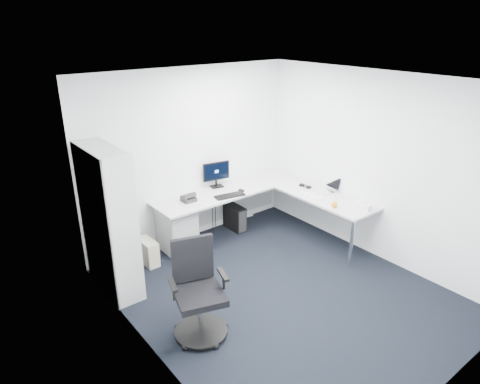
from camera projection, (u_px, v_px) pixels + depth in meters
ground at (281, 293)px, 5.58m from camera, size 4.20×4.20×0.00m
ceiling at (290, 81)px, 4.57m from camera, size 4.20×4.20×0.00m
wall_back at (190, 156)px, 6.61m from camera, size 3.60×0.02×2.70m
wall_front at (461, 274)px, 3.55m from camera, size 3.60×0.02×2.70m
wall_left at (147, 243)px, 4.04m from camera, size 0.02×4.20×2.70m
wall_right at (376, 167)px, 6.11m from camera, size 0.02×4.20×2.70m
l_desk at (246, 218)px, 6.77m from camera, size 2.69×1.50×0.78m
drawer_pedestal at (176, 228)px, 6.53m from camera, size 0.46×0.58×0.71m
bookshelf at (109, 222)px, 5.34m from camera, size 0.38×0.97×1.93m
task_chair at (200, 293)px, 4.63m from camera, size 0.78×0.78×1.12m
black_pc_tower at (235, 217)px, 7.22m from camera, size 0.20×0.43×0.42m
beige_pc_tower at (148, 252)px, 6.20m from camera, size 0.18×0.39×0.37m
power_strip at (244, 216)px, 7.71m from camera, size 0.33×0.09×0.04m
monitor at (216, 174)px, 6.87m from camera, size 0.47×0.22×0.43m
black_keyboard at (230, 196)px, 6.58m from camera, size 0.49×0.25×0.02m
mouse at (241, 190)px, 6.77m from camera, size 0.06×0.09×0.03m
desk_phone at (189, 197)px, 6.39m from camera, size 0.20×0.20×0.13m
laptop at (323, 184)px, 6.72m from camera, size 0.39×0.38×0.24m
white_keyboard at (311, 195)px, 6.60m from camera, size 0.14×0.41×0.01m
headphones at (305, 185)px, 6.94m from camera, size 0.15×0.22×0.05m
orange_fruit at (334, 204)px, 6.19m from camera, size 0.09×0.09×0.09m
tissue_box at (362, 206)px, 6.13m from camera, size 0.17×0.26×0.08m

